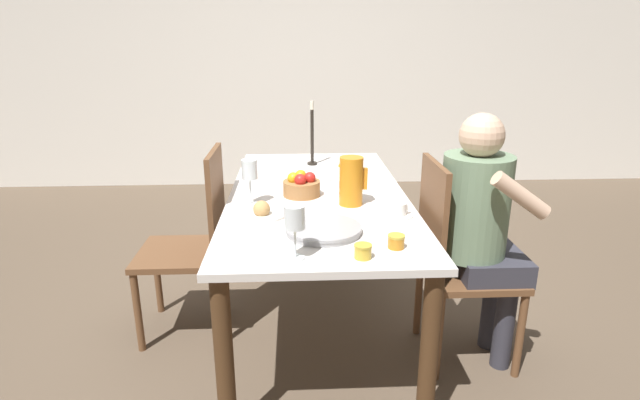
{
  "coord_description": "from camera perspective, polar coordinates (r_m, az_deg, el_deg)",
  "views": [
    {
      "loc": [
        -0.11,
        -2.4,
        1.48
      ],
      "look_at": [
        0.0,
        -0.27,
        0.78
      ],
      "focal_mm": 28.0,
      "sensor_mm": 36.0,
      "label": 1
    }
  ],
  "objects": [
    {
      "name": "fruit_bowl",
      "position": [
        2.46,
        -2.13,
        1.64
      ],
      "size": [
        0.18,
        0.18,
        0.12
      ],
      "color": "#9E6B3D",
      "rests_on": "dining_table"
    },
    {
      "name": "jam_jar_amber",
      "position": [
        1.88,
        8.71,
        -4.62
      ],
      "size": [
        0.06,
        0.06,
        0.05
      ],
      "color": "#C67A1E",
      "rests_on": "dining_table"
    },
    {
      "name": "wine_glass_juice",
      "position": [
        1.73,
        -2.91,
        -2.34
      ],
      "size": [
        0.07,
        0.07,
        0.2
      ],
      "color": "white",
      "rests_on": "dining_table"
    },
    {
      "name": "jam_jar_red",
      "position": [
        1.78,
        4.94,
        -5.77
      ],
      "size": [
        0.06,
        0.06,
        0.05
      ],
      "color": "gold",
      "rests_on": "dining_table"
    },
    {
      "name": "bread_plate",
      "position": [
        2.19,
        -6.67,
        -1.42
      ],
      "size": [
        0.2,
        0.2,
        0.07
      ],
      "color": "white",
      "rests_on": "dining_table"
    },
    {
      "name": "teacup_near_person",
      "position": [
        2.21,
        8.72,
        -1.14
      ],
      "size": [
        0.15,
        0.15,
        0.06
      ],
      "color": "white",
      "rests_on": "dining_table"
    },
    {
      "name": "wall_back",
      "position": [
        5.15,
        -1.74,
        16.09
      ],
      "size": [
        10.0,
        0.06,
        2.6
      ],
      "color": "silver",
      "rests_on": "ground_plane"
    },
    {
      "name": "dining_table",
      "position": [
        2.54,
        -0.3,
        -1.3
      ],
      "size": [
        0.88,
        1.78,
        0.73
      ],
      "color": "silver",
      "rests_on": "ground_plane"
    },
    {
      "name": "chair_person_side",
      "position": [
        2.4,
        15.14,
        -6.55
      ],
      "size": [
        0.42,
        0.42,
        0.97
      ],
      "rotation": [
        0.0,
        0.0,
        -1.57
      ],
      "color": "brown",
      "rests_on": "ground_plane"
    },
    {
      "name": "chair_opposite",
      "position": [
        2.6,
        -14.08,
        -4.49
      ],
      "size": [
        0.42,
        0.42,
        0.97
      ],
      "rotation": [
        0.0,
        0.0,
        1.57
      ],
      "color": "brown",
      "rests_on": "ground_plane"
    },
    {
      "name": "person_seated",
      "position": [
        2.33,
        17.92,
        -2.34
      ],
      "size": [
        0.39,
        0.41,
        1.18
      ],
      "rotation": [
        0.0,
        0.0,
        -1.57
      ],
      "color": "#33333D",
      "rests_on": "ground_plane"
    },
    {
      "name": "candlestick_tall",
      "position": [
        3.05,
        -0.91,
        6.92
      ],
      "size": [
        0.06,
        0.06,
        0.39
      ],
      "color": "black",
      "rests_on": "dining_table"
    },
    {
      "name": "serving_tray",
      "position": [
        2.0,
        0.27,
        -3.4
      ],
      "size": [
        0.31,
        0.31,
        0.03
      ],
      "color": "#9E9EA3",
      "rests_on": "dining_table"
    },
    {
      "name": "red_pitcher",
      "position": [
        2.31,
        3.58,
        2.21
      ],
      "size": [
        0.14,
        0.11,
        0.23
      ],
      "color": "orange",
      "rests_on": "dining_table"
    },
    {
      "name": "wine_glass_water",
      "position": [
        2.32,
        -8.04,
        3.27
      ],
      "size": [
        0.07,
        0.07,
        0.21
      ],
      "color": "white",
      "rests_on": "dining_table"
    },
    {
      "name": "teacup_across",
      "position": [
        2.57,
        2.01,
        1.77
      ],
      "size": [
        0.15,
        0.15,
        0.06
      ],
      "color": "white",
      "rests_on": "dining_table"
    },
    {
      "name": "ground_plane",
      "position": [
        2.82,
        -0.28,
        -13.57
      ],
      "size": [
        20.0,
        20.0,
        0.0
      ],
      "primitive_type": "plane",
      "color": "brown"
    }
  ]
}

